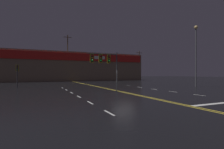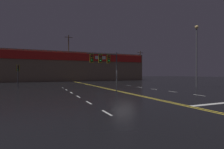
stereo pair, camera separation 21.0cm
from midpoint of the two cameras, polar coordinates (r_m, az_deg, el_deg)
ground_plane at (r=19.98m, az=4.07°, el=-5.79°), size 200.00×200.00×0.00m
road_markings at (r=18.89m, az=9.85°, el=-6.13°), size 16.48×60.00×0.01m
traffic_signal_median at (r=20.20m, az=-2.35°, el=4.46°), size 3.66×0.36×4.64m
traffic_signal_corner_northwest at (r=29.95m, az=-28.20°, el=1.07°), size 0.42×0.36×3.46m
streetlight_median_approach at (r=31.25m, az=26.07°, el=7.83°), size 0.56×0.56×9.81m
building_backdrop at (r=53.51m, az=-13.31°, el=2.39°), size 43.84×10.23×8.16m
utility_pole_row at (r=49.23m, az=-14.72°, el=4.63°), size 46.66×0.26×12.66m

